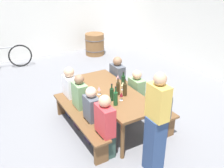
{
  "coord_description": "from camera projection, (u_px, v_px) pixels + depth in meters",
  "views": [
    {
      "loc": [
        3.83,
        -2.21,
        3.01
      ],
      "look_at": [
        0.0,
        0.0,
        0.9
      ],
      "focal_mm": 41.65,
      "sensor_mm": 36.0,
      "label": 1
    }
  ],
  "objects": [
    {
      "name": "seated_guest_far_2",
      "position": [
        160.0,
        112.0,
        4.72
      ],
      "size": [
        0.4,
        0.24,
        1.09
      ],
      "rotation": [
        0.0,
        0.0,
        -1.57
      ],
      "color": "#3E353E",
      "rests_on": "ground"
    },
    {
      "name": "tasting_table",
      "position": [
        112.0,
        95.0,
        4.99
      ],
      "size": [
        2.06,
        0.82,
        0.75
      ],
      "color": "brown",
      "rests_on": "ground"
    },
    {
      "name": "wine_bottle_1",
      "position": [
        125.0,
        89.0,
        4.75
      ],
      "size": [
        0.08,
        0.08,
        0.33
      ],
      "color": "#332814",
      "rests_on": "tasting_table"
    },
    {
      "name": "ground_plane",
      "position": [
        112.0,
        124.0,
        5.28
      ],
      "size": [
        24.0,
        24.0,
        0.0
      ],
      "primitive_type": "plane",
      "color": "slate"
    },
    {
      "name": "seated_guest_far_1",
      "position": [
        136.0,
        96.0,
        5.31
      ],
      "size": [
        0.34,
        0.24,
        1.06
      ],
      "rotation": [
        0.0,
        0.0,
        -1.57
      ],
      "color": "#2A4E6B",
      "rests_on": "ground"
    },
    {
      "name": "seated_guest_far_0",
      "position": [
        117.0,
        81.0,
        5.88
      ],
      "size": [
        0.37,
        0.24,
        1.12
      ],
      "rotation": [
        0.0,
        0.0,
        -1.57
      ],
      "color": "#3C315A",
      "rests_on": "ground"
    },
    {
      "name": "wine_glass_0",
      "position": [
        99.0,
        89.0,
        4.78
      ],
      "size": [
        0.06,
        0.06,
        0.17
      ],
      "color": "silver",
      "rests_on": "tasting_table"
    },
    {
      "name": "seated_guest_near_1",
      "position": [
        80.0,
        103.0,
        5.0
      ],
      "size": [
        0.34,
        0.24,
        1.12
      ],
      "rotation": [
        0.0,
        0.0,
        1.57
      ],
      "color": "#472940",
      "rests_on": "ground"
    },
    {
      "name": "wine_bottle_2",
      "position": [
        116.0,
        98.0,
        4.43
      ],
      "size": [
        0.07,
        0.07,
        0.35
      ],
      "color": "#194723",
      "rests_on": "tasting_table"
    },
    {
      "name": "wine_barrel",
      "position": [
        95.0,
        44.0,
        9.02
      ],
      "size": [
        0.68,
        0.68,
        0.74
      ],
      "color": "brown",
      "rests_on": "ground"
    },
    {
      "name": "bench_near",
      "position": [
        79.0,
        119.0,
        4.81
      ],
      "size": [
        1.96,
        0.3,
        0.45
      ],
      "color": "brown",
      "rests_on": "ground"
    },
    {
      "name": "standing_host",
      "position": [
        156.0,
        126.0,
        3.81
      ],
      "size": [
        0.34,
        0.24,
        1.66
      ],
      "rotation": [
        0.0,
        0.0,
        3.14
      ],
      "color": "navy",
      "rests_on": "ground"
    },
    {
      "name": "wine_glass_2",
      "position": [
        118.0,
        77.0,
        5.25
      ],
      "size": [
        0.07,
        0.07,
        0.18
      ],
      "color": "silver",
      "rests_on": "tasting_table"
    },
    {
      "name": "seated_guest_near_3",
      "position": [
        105.0,
        128.0,
        4.21
      ],
      "size": [
        0.38,
        0.24,
        1.15
      ],
      "rotation": [
        0.0,
        0.0,
        1.57
      ],
      "color": "#324B41",
      "rests_on": "ground"
    },
    {
      "name": "wine_bottle_4",
      "position": [
        112.0,
        94.0,
        4.58
      ],
      "size": [
        0.08,
        0.08,
        0.32
      ],
      "color": "#143319",
      "rests_on": "tasting_table"
    },
    {
      "name": "wine_glass_4",
      "position": [
        121.0,
        95.0,
        4.59
      ],
      "size": [
        0.06,
        0.06,
        0.16
      ],
      "color": "silver",
      "rests_on": "tasting_table"
    },
    {
      "name": "parked_bicycle_0",
      "position": [
        2.0,
        57.0,
        7.8
      ],
      "size": [
        0.32,
        1.72,
        0.9
      ],
      "rotation": [
        0.0,
        0.0,
        1.43
      ],
      "color": "black",
      "rests_on": "ground"
    },
    {
      "name": "bench_far",
      "position": [
        141.0,
        100.0,
        5.45
      ],
      "size": [
        1.96,
        0.3,
        0.45
      ],
      "color": "brown",
      "rests_on": "ground"
    },
    {
      "name": "seated_guest_near_0",
      "position": [
        71.0,
        93.0,
        5.4
      ],
      "size": [
        0.36,
        0.24,
        1.09
      ],
      "rotation": [
        0.0,
        0.0,
        1.57
      ],
      "color": "#333459",
      "rests_on": "ground"
    },
    {
      "name": "seated_guest_near_2",
      "position": [
        92.0,
        116.0,
        4.61
      ],
      "size": [
        0.32,
        0.24,
        1.08
      ],
      "rotation": [
        0.0,
        0.0,
        1.57
      ],
      "color": "#4C3962",
      "rests_on": "ground"
    },
    {
      "name": "wine_bottle_3",
      "position": [
        123.0,
        81.0,
        5.11
      ],
      "size": [
        0.08,
        0.08,
        0.31
      ],
      "color": "#143319",
      "rests_on": "tasting_table"
    },
    {
      "name": "wine_glass_3",
      "position": [
        82.0,
        78.0,
        5.22
      ],
      "size": [
        0.07,
        0.07,
        0.17
      ],
      "color": "silver",
      "rests_on": "tasting_table"
    },
    {
      "name": "wine_bottle_0",
      "position": [
        118.0,
        88.0,
        4.78
      ],
      "size": [
        0.07,
        0.07,
        0.34
      ],
      "color": "#332814",
      "rests_on": "tasting_table"
    },
    {
      "name": "side_wall",
      "position": [
        37.0,
        8.0,
        8.41
      ],
      "size": [
        0.2,
        7.94,
        3.2
      ],
      "primitive_type": "cube",
      "color": "silver",
      "rests_on": "ground"
    },
    {
      "name": "wine_glass_1",
      "position": [
        123.0,
        84.0,
        4.96
      ],
      "size": [
        0.07,
        0.07,
        0.17
      ],
      "color": "silver",
      "rests_on": "tasting_table"
    }
  ]
}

